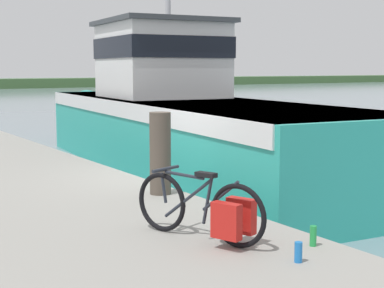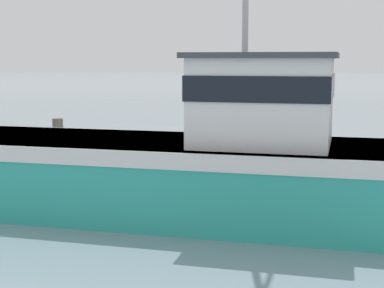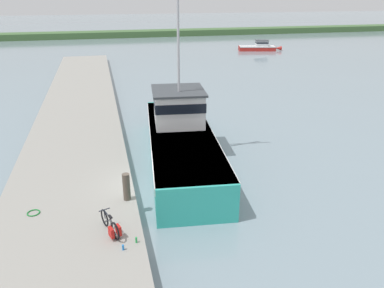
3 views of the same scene
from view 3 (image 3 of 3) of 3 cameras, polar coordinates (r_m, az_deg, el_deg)
The scene contains 10 objects.
ground_plane at distance 18.15m, azimuth -6.54°, elevation -8.12°, with size 320.00×320.00×0.00m, color gray.
dock_pier at distance 17.99m, azimuth -18.18°, elevation -8.17°, with size 5.81×80.00×0.72m, color gray.
far_shoreline at distance 91.52m, azimuth 6.82°, elevation 16.71°, with size 180.00×5.00×1.24m, color #426638.
fishing_boat_main at distance 21.76m, azimuth -1.79°, elevation 1.28°, with size 4.88×15.37×11.24m.
boat_orange_near at distance 65.36m, azimuth 10.16°, elevation 14.39°, with size 7.22×3.35×1.70m.
bicycle_touring at distance 14.49m, azimuth -12.18°, elevation -12.14°, with size 0.77×1.64×0.76m.
mooring_post at distance 16.44m, azimuth -9.96°, elevation -6.45°, with size 0.32×0.32×1.23m, color #51473D.
hose_coil at distance 16.83m, azimuth -23.01°, elevation -9.63°, with size 0.52×0.52×0.05m, color #197A2D.
water_bottle_on_curb at distance 13.79m, azimuth -10.46°, elevation -15.24°, with size 0.08×0.08×0.20m, color blue.
water_bottle_by_bike at distance 14.05m, azimuth -8.49°, elevation -14.26°, with size 0.07×0.07×0.22m, color green.
Camera 3 is at (-1.73, -15.60, 9.11)m, focal length 35.00 mm.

